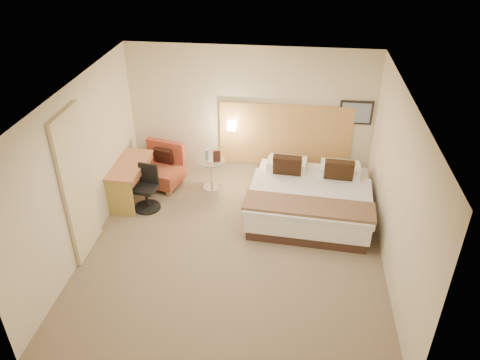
# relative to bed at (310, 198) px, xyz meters

# --- Properties ---
(floor) EXTENTS (4.80, 5.00, 0.02)m
(floor) POSITION_rel_bed_xyz_m (-1.23, -1.20, -0.35)
(floor) COLOR #7D6B54
(floor) RESTS_ON ground
(ceiling) EXTENTS (4.80, 5.00, 0.02)m
(ceiling) POSITION_rel_bed_xyz_m (-1.23, -1.20, 2.37)
(ceiling) COLOR white
(ceiling) RESTS_ON floor
(wall_back) EXTENTS (4.80, 0.02, 2.70)m
(wall_back) POSITION_rel_bed_xyz_m (-1.23, 1.31, 1.01)
(wall_back) COLOR beige
(wall_back) RESTS_ON floor
(wall_front) EXTENTS (4.80, 0.02, 2.70)m
(wall_front) POSITION_rel_bed_xyz_m (-1.23, -3.71, 1.01)
(wall_front) COLOR beige
(wall_front) RESTS_ON floor
(wall_left) EXTENTS (0.02, 5.00, 2.70)m
(wall_left) POSITION_rel_bed_xyz_m (-3.64, -1.20, 1.01)
(wall_left) COLOR beige
(wall_left) RESTS_ON floor
(wall_right) EXTENTS (0.02, 5.00, 2.70)m
(wall_right) POSITION_rel_bed_xyz_m (1.18, -1.20, 1.01)
(wall_right) COLOR beige
(wall_right) RESTS_ON floor
(headboard_panel) EXTENTS (2.60, 0.04, 1.30)m
(headboard_panel) POSITION_rel_bed_xyz_m (-0.53, 1.27, 0.61)
(headboard_panel) COLOR tan
(headboard_panel) RESTS_ON wall_back
(art_frame) EXTENTS (0.62, 0.03, 0.47)m
(art_frame) POSITION_rel_bed_xyz_m (0.79, 1.28, 1.16)
(art_frame) COLOR black
(art_frame) RESTS_ON wall_back
(art_canvas) EXTENTS (0.54, 0.01, 0.39)m
(art_canvas) POSITION_rel_bed_xyz_m (0.79, 1.26, 1.16)
(art_canvas) COLOR gray
(art_canvas) RESTS_ON wall_back
(lamp_arm) EXTENTS (0.02, 0.12, 0.02)m
(lamp_arm) POSITION_rel_bed_xyz_m (-1.58, 1.22, 0.81)
(lamp_arm) COLOR silver
(lamp_arm) RESTS_ON wall_back
(lamp_shade) EXTENTS (0.15, 0.15, 0.15)m
(lamp_shade) POSITION_rel_bed_xyz_m (-1.58, 1.16, 0.81)
(lamp_shade) COLOR #FEECC6
(lamp_shade) RESTS_ON wall_back
(curtain) EXTENTS (0.06, 0.90, 2.42)m
(curtain) POSITION_rel_bed_xyz_m (-3.59, -1.45, 0.88)
(curtain) COLOR beige
(curtain) RESTS_ON wall_left
(bottle_a) EXTENTS (0.08, 0.08, 0.22)m
(bottle_a) POSITION_rel_bed_xyz_m (-2.01, 0.72, 0.38)
(bottle_a) COLOR #7E95C3
(bottle_a) RESTS_ON side_table
(menu_folder) EXTENTS (0.15, 0.09, 0.24)m
(menu_folder) POSITION_rel_bed_xyz_m (-1.81, 0.66, 0.39)
(menu_folder) COLOR #3E2019
(menu_folder) RESTS_ON side_table
(bed) EXTENTS (2.25, 2.20, 1.04)m
(bed) POSITION_rel_bed_xyz_m (0.00, 0.00, 0.00)
(bed) COLOR #39241C
(bed) RESTS_ON floor
(lounge_chair) EXTENTS (0.95, 0.88, 0.85)m
(lounge_chair) POSITION_rel_bed_xyz_m (-2.94, 0.70, 0.00)
(lounge_chair) COLOR #AA8C50
(lounge_chair) RESTS_ON floor
(side_table) EXTENTS (0.66, 0.66, 0.61)m
(side_table) POSITION_rel_bed_xyz_m (-1.92, 0.67, 0.00)
(side_table) COLOR white
(side_table) RESTS_ON floor
(desk) EXTENTS (0.61, 1.25, 0.77)m
(desk) POSITION_rel_bed_xyz_m (-3.35, 0.09, 0.27)
(desk) COLOR #BC7249
(desk) RESTS_ON floor
(desk_chair) EXTENTS (0.55, 0.55, 0.85)m
(desk_chair) POSITION_rel_bed_xyz_m (-2.98, -0.16, 0.01)
(desk_chair) COLOR black
(desk_chair) RESTS_ON floor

